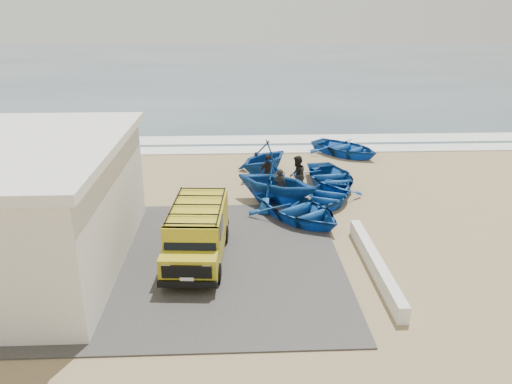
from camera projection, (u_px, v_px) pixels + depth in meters
name	position (u px, v px, depth m)	size (l,w,h in m)	color
ground	(226.00, 236.00, 19.28)	(160.00, 160.00, 0.00)	#9B825A
slab	(168.00, 261.00, 17.32)	(12.00, 10.00, 0.05)	#403D3B
ocean	(231.00, 67.00, 71.64)	(180.00, 88.00, 0.01)	#385166
surf_line	(229.00, 150.00, 30.49)	(180.00, 1.60, 0.06)	white
surf_wash	(229.00, 140.00, 32.83)	(180.00, 2.20, 0.04)	white
parapet	(375.00, 264.00, 16.58)	(0.35, 6.00, 0.55)	silver
van	(197.00, 231.00, 17.16)	(2.13, 4.74, 1.98)	gold
boat_near_left	(299.00, 210.00, 20.53)	(3.07, 4.30, 0.89)	#144C9E
boat_near_right	(328.00, 195.00, 22.34)	(2.65, 3.71, 0.77)	#144C9E
boat_mid_left	(276.00, 181.00, 22.11)	(3.34, 3.87, 2.04)	#144C9E
boat_mid_right	(330.00, 177.00, 24.39)	(3.06, 4.29, 0.89)	#144C9E
boat_far_left	(264.00, 158.00, 25.91)	(2.96, 3.43, 1.81)	#144C9E
boat_far_right	(345.00, 148.00, 29.43)	(3.04, 4.26, 0.88)	#144C9E
fisherman_front	(280.00, 186.00, 22.11)	(0.59, 0.39, 1.62)	black
fisherman_middle	(297.00, 176.00, 23.12)	(0.91, 0.71, 1.88)	black
fisherman_back	(268.00, 171.00, 24.06)	(0.98, 0.41, 1.67)	black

